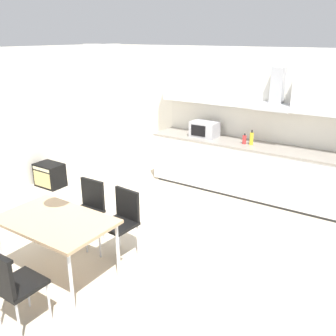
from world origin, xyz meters
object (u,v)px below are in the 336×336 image
at_px(bottle_red, 244,139).
at_px(guitar_amp, 50,175).
at_px(dining_table, 55,223).
at_px(bottle_yellow, 251,138).
at_px(chair_far_right, 122,216).
at_px(chair_near_right, 11,282).
at_px(pendant_lamp, 45,131).
at_px(microwave, 205,129).
at_px(chair_far_left, 88,205).

height_order(bottle_red, guitar_amp, bottle_red).
bearing_deg(dining_table, bottle_yellow, 75.19).
distance_m(bottle_red, guitar_amp, 3.62).
bearing_deg(chair_far_right, dining_table, -110.65).
relative_size(bottle_yellow, chair_near_right, 0.29).
relative_size(bottle_red, pendant_lamp, 0.56).
height_order(microwave, dining_table, microwave).
height_order(bottle_red, chair_far_right, bottle_red).
xyz_separation_m(dining_table, chair_far_right, (0.30, 0.79, -0.17)).
height_order(bottle_red, dining_table, bottle_red).
relative_size(microwave, bottle_red, 2.66).
relative_size(microwave, guitar_amp, 0.92).
xyz_separation_m(bottle_yellow, chair_far_left, (-1.21, -2.68, -0.50)).
height_order(chair_far_right, chair_near_right, same).
distance_m(bottle_yellow, chair_far_right, 2.79).
bearing_deg(chair_far_right, chair_far_left, 179.98).
relative_size(chair_near_right, pendant_lamp, 2.72).
xyz_separation_m(chair_near_right, pendant_lamp, (-0.29, 0.79, 1.23)).
xyz_separation_m(dining_table, chair_near_right, (0.29, -0.79, -0.17)).
height_order(bottle_yellow, guitar_amp, bottle_yellow).
xyz_separation_m(dining_table, pendant_lamp, (0.00, 0.00, 1.06)).
height_order(chair_far_right, chair_far_left, same).
bearing_deg(guitar_amp, chair_near_right, -44.78).
xyz_separation_m(chair_near_right, chair_far_left, (-0.59, 1.59, 0.00)).
bearing_deg(microwave, bottle_red, -3.98).
height_order(dining_table, guitar_amp, dining_table).
bearing_deg(microwave, chair_near_right, -86.09).
bearing_deg(bottle_yellow, chair_far_right, -103.01).
distance_m(microwave, chair_far_left, 2.79).
distance_m(bottle_yellow, pendant_lamp, 3.66).
distance_m(chair_far_right, chair_near_right, 1.59).
relative_size(dining_table, guitar_amp, 2.50).
distance_m(bottle_yellow, guitar_amp, 3.74).
distance_m(chair_near_right, pendant_lamp, 1.49).
height_order(chair_near_right, pendant_lamp, pendant_lamp).
bearing_deg(dining_table, chair_near_right, -69.85).
relative_size(bottle_yellow, bottle_red, 1.42).
bearing_deg(guitar_amp, pendant_lamp, -37.83).
height_order(bottle_yellow, dining_table, bottle_yellow).
xyz_separation_m(bottle_red, chair_far_left, (-1.09, -2.66, -0.47)).
height_order(chair_far_left, guitar_amp, chair_far_left).
xyz_separation_m(microwave, pendant_lamp, (0.00, -3.51, 0.69)).
relative_size(microwave, chair_far_right, 0.55).
relative_size(bottle_red, chair_near_right, 0.21).
xyz_separation_m(chair_far_right, guitar_amp, (-2.64, 1.02, -0.31)).
bearing_deg(chair_near_right, microwave, 93.91).
distance_m(microwave, chair_far_right, 2.79).
bearing_deg(chair_far_left, dining_table, -69.65).
bearing_deg(bottle_yellow, chair_far_left, -114.35).
bearing_deg(bottle_yellow, pendant_lamp, -104.81).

